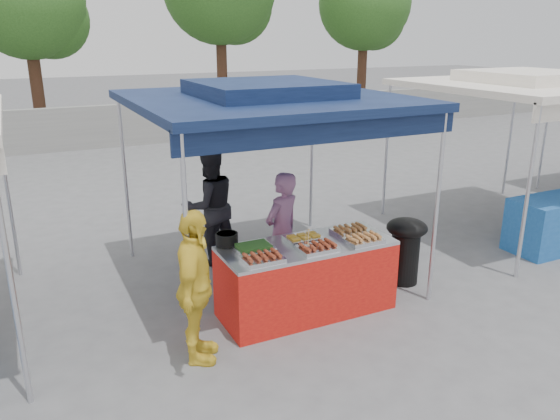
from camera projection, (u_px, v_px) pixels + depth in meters
name	position (u px, v px, depth m)	size (l,w,h in m)	color
ground_plane	(302.00, 307.00, 6.52)	(80.00, 80.00, 0.00)	#5E5E61
back_wall	(123.00, 125.00, 15.75)	(40.00, 0.25, 1.20)	gray
main_canopy	(267.00, 98.00, 6.62)	(3.20, 3.20, 2.57)	silver
neighbor_stall_right	(543.00, 137.00, 8.40)	(3.20, 3.20, 2.57)	silver
tree_1	(32.00, 6.00, 15.62)	(3.39, 3.31, 5.69)	#44281A
tree_3	(367.00, 8.00, 20.58)	(3.52, 3.46, 5.94)	#44281A
vendor_table	(306.00, 278.00, 6.31)	(2.00, 0.80, 0.85)	red
food_tray_fl	(263.00, 258.00, 5.69)	(0.42, 0.30, 0.07)	silver
food_tray_fm	(317.00, 248.00, 5.97)	(0.42, 0.30, 0.07)	silver
food_tray_fr	(363.00, 240.00, 6.21)	(0.42, 0.30, 0.07)	silver
food_tray_bl	(254.00, 248.00, 5.97)	(0.42, 0.30, 0.07)	silver
food_tray_bm	(304.00, 238.00, 6.26)	(0.42, 0.30, 0.07)	silver
food_tray_br	(350.00, 231.00, 6.49)	(0.42, 0.30, 0.07)	silver
cooking_pot	(227.00, 239.00, 6.11)	(0.25, 0.25, 0.15)	black
skewer_cup	(307.00, 249.00, 5.92)	(0.07, 0.07, 0.09)	silver
wok_burner	(406.00, 245.00, 7.04)	(0.52, 0.52, 0.88)	black
crate_left	(253.00, 280.00, 6.86)	(0.55, 0.39, 0.33)	#153CAA
crate_right	(306.00, 274.00, 7.02)	(0.55, 0.39, 0.33)	#153CAA
crate_stacked	(306.00, 251.00, 6.92)	(0.52, 0.36, 0.31)	#153CAA
vendor_woman	(282.00, 232.00, 6.79)	(0.56, 0.37, 1.53)	#905C86
helper_man	(210.00, 206.00, 7.60)	(0.81, 0.63, 1.66)	black
customer_person	(195.00, 288.00, 5.25)	(0.92, 0.38, 1.57)	yellow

